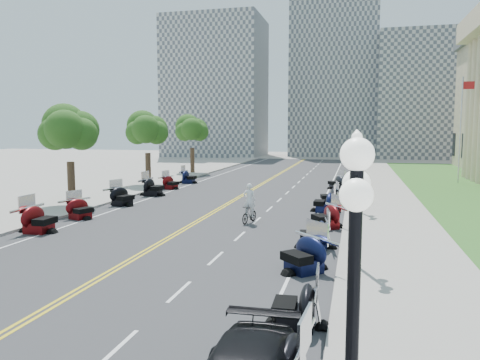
% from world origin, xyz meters
% --- Properties ---
extents(ground, '(160.00, 160.00, 0.00)m').
position_xyz_m(ground, '(0.00, 0.00, 0.00)').
color(ground, gray).
extents(road, '(16.00, 90.00, 0.01)m').
position_xyz_m(road, '(0.00, 10.00, 0.00)').
color(road, '#333335').
rests_on(road, ground).
extents(centerline_yellow_a, '(0.12, 90.00, 0.00)m').
position_xyz_m(centerline_yellow_a, '(-0.12, 10.00, 0.01)').
color(centerline_yellow_a, yellow).
rests_on(centerline_yellow_a, road).
extents(centerline_yellow_b, '(0.12, 90.00, 0.00)m').
position_xyz_m(centerline_yellow_b, '(0.12, 10.00, 0.01)').
color(centerline_yellow_b, yellow).
rests_on(centerline_yellow_b, road).
extents(edge_line_north, '(0.12, 90.00, 0.00)m').
position_xyz_m(edge_line_north, '(6.40, 10.00, 0.01)').
color(edge_line_north, white).
rests_on(edge_line_north, road).
extents(edge_line_south, '(0.12, 90.00, 0.00)m').
position_xyz_m(edge_line_south, '(-6.40, 10.00, 0.01)').
color(edge_line_south, white).
rests_on(edge_line_south, road).
extents(lane_dash_2, '(0.12, 2.00, 0.00)m').
position_xyz_m(lane_dash_2, '(3.20, -16.00, 0.01)').
color(lane_dash_2, white).
rests_on(lane_dash_2, road).
extents(lane_dash_3, '(0.12, 2.00, 0.00)m').
position_xyz_m(lane_dash_3, '(3.20, -12.00, 0.01)').
color(lane_dash_3, white).
rests_on(lane_dash_3, road).
extents(lane_dash_4, '(0.12, 2.00, 0.00)m').
position_xyz_m(lane_dash_4, '(3.20, -8.00, 0.01)').
color(lane_dash_4, white).
rests_on(lane_dash_4, road).
extents(lane_dash_5, '(0.12, 2.00, 0.00)m').
position_xyz_m(lane_dash_5, '(3.20, -4.00, 0.01)').
color(lane_dash_5, white).
rests_on(lane_dash_5, road).
extents(lane_dash_6, '(0.12, 2.00, 0.00)m').
position_xyz_m(lane_dash_6, '(3.20, 0.00, 0.01)').
color(lane_dash_6, white).
rests_on(lane_dash_6, road).
extents(lane_dash_7, '(0.12, 2.00, 0.00)m').
position_xyz_m(lane_dash_7, '(3.20, 4.00, 0.01)').
color(lane_dash_7, white).
rests_on(lane_dash_7, road).
extents(lane_dash_8, '(0.12, 2.00, 0.00)m').
position_xyz_m(lane_dash_8, '(3.20, 8.00, 0.01)').
color(lane_dash_8, white).
rests_on(lane_dash_8, road).
extents(lane_dash_9, '(0.12, 2.00, 0.00)m').
position_xyz_m(lane_dash_9, '(3.20, 12.00, 0.01)').
color(lane_dash_9, white).
rests_on(lane_dash_9, road).
extents(lane_dash_10, '(0.12, 2.00, 0.00)m').
position_xyz_m(lane_dash_10, '(3.20, 16.00, 0.01)').
color(lane_dash_10, white).
rests_on(lane_dash_10, road).
extents(lane_dash_11, '(0.12, 2.00, 0.00)m').
position_xyz_m(lane_dash_11, '(3.20, 20.00, 0.01)').
color(lane_dash_11, white).
rests_on(lane_dash_11, road).
extents(lane_dash_12, '(0.12, 2.00, 0.00)m').
position_xyz_m(lane_dash_12, '(3.20, 24.00, 0.01)').
color(lane_dash_12, white).
rests_on(lane_dash_12, road).
extents(lane_dash_13, '(0.12, 2.00, 0.00)m').
position_xyz_m(lane_dash_13, '(3.20, 28.00, 0.01)').
color(lane_dash_13, white).
rests_on(lane_dash_13, road).
extents(lane_dash_14, '(0.12, 2.00, 0.00)m').
position_xyz_m(lane_dash_14, '(3.20, 32.00, 0.01)').
color(lane_dash_14, white).
rests_on(lane_dash_14, road).
extents(lane_dash_15, '(0.12, 2.00, 0.00)m').
position_xyz_m(lane_dash_15, '(3.20, 36.00, 0.01)').
color(lane_dash_15, white).
rests_on(lane_dash_15, road).
extents(lane_dash_16, '(0.12, 2.00, 0.00)m').
position_xyz_m(lane_dash_16, '(3.20, 40.00, 0.01)').
color(lane_dash_16, white).
rests_on(lane_dash_16, road).
extents(lane_dash_17, '(0.12, 2.00, 0.00)m').
position_xyz_m(lane_dash_17, '(3.20, 44.00, 0.01)').
color(lane_dash_17, white).
rests_on(lane_dash_17, road).
extents(lane_dash_18, '(0.12, 2.00, 0.00)m').
position_xyz_m(lane_dash_18, '(3.20, 48.00, 0.01)').
color(lane_dash_18, white).
rests_on(lane_dash_18, road).
extents(lane_dash_19, '(0.12, 2.00, 0.00)m').
position_xyz_m(lane_dash_19, '(3.20, 52.00, 0.01)').
color(lane_dash_19, white).
rests_on(lane_dash_19, road).
extents(sidewalk_north, '(5.00, 90.00, 0.15)m').
position_xyz_m(sidewalk_north, '(10.50, 10.00, 0.07)').
color(sidewalk_north, '#9E9991').
rests_on(sidewalk_north, ground).
extents(sidewalk_south, '(5.00, 90.00, 0.15)m').
position_xyz_m(sidewalk_south, '(-10.50, 10.00, 0.07)').
color(sidewalk_south, '#9E9991').
rests_on(sidewalk_south, ground).
extents(lawn, '(9.00, 60.00, 0.10)m').
position_xyz_m(lawn, '(17.50, 18.00, 0.05)').
color(lawn, '#356023').
rests_on(lawn, ground).
extents(distant_block_a, '(18.00, 14.00, 26.00)m').
position_xyz_m(distant_block_a, '(-18.00, 62.00, 13.00)').
color(distant_block_a, gray).
rests_on(distant_block_a, ground).
extents(distant_block_b, '(16.00, 12.00, 30.00)m').
position_xyz_m(distant_block_b, '(4.00, 68.00, 15.00)').
color(distant_block_b, gray).
rests_on(distant_block_b, ground).
extents(distant_block_c, '(20.00, 14.00, 22.00)m').
position_xyz_m(distant_block_c, '(22.00, 65.00, 11.00)').
color(distant_block_c, gray).
rests_on(distant_block_c, ground).
extents(street_lamp_0, '(0.50, 1.20, 4.90)m').
position_xyz_m(street_lamp_0, '(8.60, -20.00, 2.60)').
color(street_lamp_0, black).
rests_on(street_lamp_0, sidewalk_north).
extents(street_lamp_1, '(0.50, 1.20, 4.90)m').
position_xyz_m(street_lamp_1, '(8.60, -8.00, 2.60)').
color(street_lamp_1, black).
rests_on(street_lamp_1, sidewalk_north).
extents(street_lamp_2, '(0.50, 1.20, 4.90)m').
position_xyz_m(street_lamp_2, '(8.60, 4.00, 2.60)').
color(street_lamp_2, black).
rests_on(street_lamp_2, sidewalk_north).
extents(street_lamp_3, '(0.50, 1.20, 4.90)m').
position_xyz_m(street_lamp_3, '(8.60, 16.00, 2.60)').
color(street_lamp_3, black).
rests_on(street_lamp_3, sidewalk_north).
extents(street_lamp_4, '(0.50, 1.20, 4.90)m').
position_xyz_m(street_lamp_4, '(8.60, 28.00, 2.60)').
color(street_lamp_4, black).
rests_on(street_lamp_4, sidewalk_north).
extents(street_lamp_5, '(0.50, 1.20, 4.90)m').
position_xyz_m(street_lamp_5, '(8.60, 40.00, 2.60)').
color(street_lamp_5, black).
rests_on(street_lamp_5, sidewalk_north).
extents(flagpole, '(1.10, 0.20, 10.00)m').
position_xyz_m(flagpole, '(18.00, 22.00, 5.00)').
color(flagpole, silver).
rests_on(flagpole, ground).
extents(tree_2, '(4.80, 4.80, 9.20)m').
position_xyz_m(tree_2, '(-10.00, 2.00, 4.75)').
color(tree_2, '#235619').
rests_on(tree_2, sidewalk_south).
extents(tree_3, '(4.80, 4.80, 9.20)m').
position_xyz_m(tree_3, '(-10.00, 14.00, 4.75)').
color(tree_3, '#235619').
rests_on(tree_3, sidewalk_south).
extents(tree_4, '(4.80, 4.80, 9.20)m').
position_xyz_m(tree_4, '(-10.00, 26.00, 4.75)').
color(tree_4, '#235619').
rests_on(tree_4, sidewalk_south).
extents(motorcycle_n_2, '(1.96, 1.96, 1.32)m').
position_xyz_m(motorcycle_n_2, '(7.16, -13.74, 0.66)').
color(motorcycle_n_2, black).
rests_on(motorcycle_n_2, road).
extents(motorcycle_n_3, '(2.98, 2.98, 1.48)m').
position_xyz_m(motorcycle_n_3, '(6.84, -8.96, 0.74)').
color(motorcycle_n_3, black).
rests_on(motorcycle_n_3, road).
extents(motorcycle_n_4, '(2.25, 2.25, 1.39)m').
position_xyz_m(motorcycle_n_4, '(6.92, -5.37, 0.69)').
color(motorcycle_n_4, black).
rests_on(motorcycle_n_4, road).
extents(motorcycle_n_5, '(2.77, 2.77, 1.41)m').
position_xyz_m(motorcycle_n_5, '(7.16, -1.11, 0.71)').
color(motorcycle_n_5, '#590A0C').
rests_on(motorcycle_n_5, road).
extents(motorcycle_n_6, '(2.12, 2.12, 1.43)m').
position_xyz_m(motorcycle_n_6, '(6.75, 3.80, 0.71)').
color(motorcycle_n_6, black).
rests_on(motorcycle_n_6, road).
extents(motorcycle_n_7, '(2.17, 2.17, 1.28)m').
position_xyz_m(motorcycle_n_7, '(6.87, 7.06, 0.64)').
color(motorcycle_n_7, black).
rests_on(motorcycle_n_7, road).
extents(motorcycle_n_9, '(2.53, 2.53, 1.31)m').
position_xyz_m(motorcycle_n_9, '(6.98, 15.57, 0.66)').
color(motorcycle_n_9, black).
rests_on(motorcycle_n_9, road).
extents(motorcycle_s_4, '(2.23, 2.23, 1.54)m').
position_xyz_m(motorcycle_s_4, '(-6.81, -5.62, 0.77)').
color(motorcycle_s_4, '#590A0C').
rests_on(motorcycle_s_4, road).
extents(motorcycle_s_5, '(2.45, 2.45, 1.32)m').
position_xyz_m(motorcycle_s_5, '(-6.85, -1.92, 0.66)').
color(motorcycle_s_5, '#590A0C').
rests_on(motorcycle_s_5, road).
extents(motorcycle_s_6, '(2.59, 2.59, 1.43)m').
position_xyz_m(motorcycle_s_6, '(-6.77, 2.95, 0.71)').
color(motorcycle_s_6, black).
rests_on(motorcycle_s_6, road).
extents(motorcycle_s_7, '(2.24, 2.24, 1.55)m').
position_xyz_m(motorcycle_s_7, '(-6.72, 7.82, 0.78)').
color(motorcycle_s_7, black).
rests_on(motorcycle_s_7, road).
extents(motorcycle_s_8, '(2.26, 2.26, 1.30)m').
position_xyz_m(motorcycle_s_8, '(-6.96, 11.96, 0.65)').
color(motorcycle_s_8, '#590A0C').
rests_on(motorcycle_s_8, road).
extents(motorcycle_s_9, '(2.00, 2.00, 1.39)m').
position_xyz_m(motorcycle_s_9, '(-6.94, 16.42, 0.70)').
color(motorcycle_s_9, black).
rests_on(motorcycle_s_9, road).
extents(bicycle, '(0.86, 1.71, 0.99)m').
position_xyz_m(bicycle, '(2.94, -0.77, 0.50)').
color(bicycle, '#A51414').
rests_on(bicycle, road).
extents(cyclist_rider, '(0.68, 0.45, 1.88)m').
position_xyz_m(cyclist_rider, '(2.94, -0.77, 1.93)').
color(cyclist_rider, white).
rests_on(cyclist_rider, bicycle).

